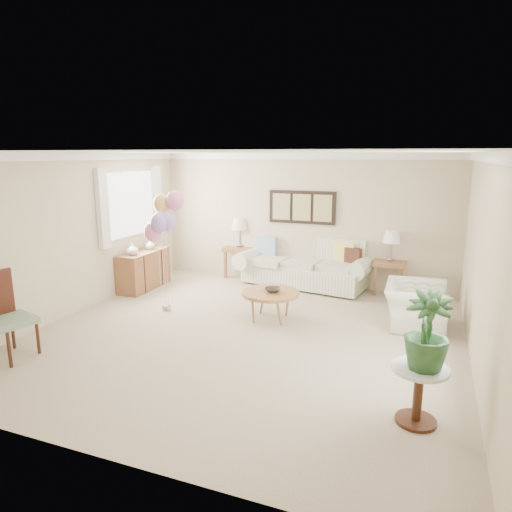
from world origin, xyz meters
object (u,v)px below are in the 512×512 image
Objects in this scene: coffee_table at (271,294)px; armchair at (415,306)px; accent_chair at (3,314)px; sofa at (306,266)px; balloon_cluster at (163,217)px.

coffee_table is 2.21m from armchair.
armchair is 5.76m from accent_chair.
sofa is 2.74× the size of armchair.
armchair is at bearing 31.90° from accent_chair.
armchair is 0.50× the size of balloon_cluster.
accent_chair is (-2.74, -4.63, 0.20)m from sofa.
balloon_cluster reaches higher than coffee_table.
sofa is 2.11m from coffee_table.
coffee_table is at bearing 7.09° from balloon_cluster.
accent_chair reaches higher than sofa.
armchair is (2.15, 0.52, -0.10)m from coffee_table.
armchair is at bearing 10.66° from balloon_cluster.
balloon_cluster is (-3.91, -0.74, 1.26)m from armchair.
accent_chair is (-4.88, -3.04, 0.26)m from armchair.
accent_chair reaches higher than armchair.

